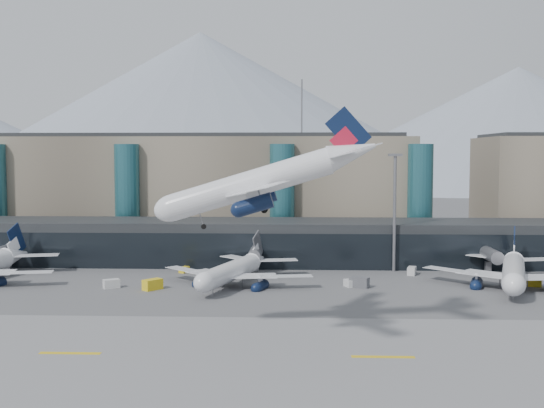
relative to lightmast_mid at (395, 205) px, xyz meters
The scene contains 18 objects.
ground 58.41m from the lightmast_mid, 122.01° to the right, with size 900.00×900.00×0.00m, color #515154.
runway_strip 71.25m from the lightmast_mid, 115.46° to the right, with size 400.00×40.00×0.04m, color slate.
runway_markings 71.24m from the lightmast_mid, 115.46° to the right, with size 128.00×1.00×0.02m.
concourse 32.94m from the lightmast_mid, 162.04° to the left, with size 170.00×27.00×10.00m.
terminal_main 69.21m from the lightmast_mid, 142.63° to the left, with size 130.00×30.00×31.00m.
teal_towers 51.97m from the lightmast_mid, 149.97° to the left, with size 116.40×19.40×46.00m.
mountain_ridge 333.77m from the lightmast_mid, 92.42° to the left, with size 910.00×400.00×110.00m.
lightmast_mid is the anchor object (origin of this frame).
hero_jet 62.23m from the lightmast_mid, 113.22° to the right, with size 31.15×32.36×10.42m.
jet_parked_mid 37.88m from the lightmast_mid, 154.41° to the right, with size 31.24×32.88×10.55m.
jet_parked_right 27.93m from the lightmast_mid, 36.75° to the right, with size 34.55×36.27×11.64m.
veh_a 61.57m from the lightmast_mid, 159.89° to the right, with size 2.98×1.68×1.68m, color silver.
veh_b 47.51m from the lightmast_mid, behind, with size 2.22×1.36×1.28m, color yellow.
veh_c 24.37m from the lightmast_mid, 116.51° to the right, with size 3.59×1.89×1.99m, color #515156.
veh_d 14.55m from the lightmast_mid, 52.02° to the right, with size 2.94×1.57×1.68m, color silver.
veh_e 32.06m from the lightmast_mid, 32.38° to the right, with size 3.24×1.83×1.83m, color yellow.
veh_g 24.86m from the lightmast_mid, 121.86° to the right, with size 2.37×1.39×1.39m, color silver.
veh_h 54.64m from the lightmast_mid, 155.50° to the right, with size 3.62×1.91×2.00m, color yellow.
Camera 1 is at (9.36, -99.62, 25.68)m, focal length 45.00 mm.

